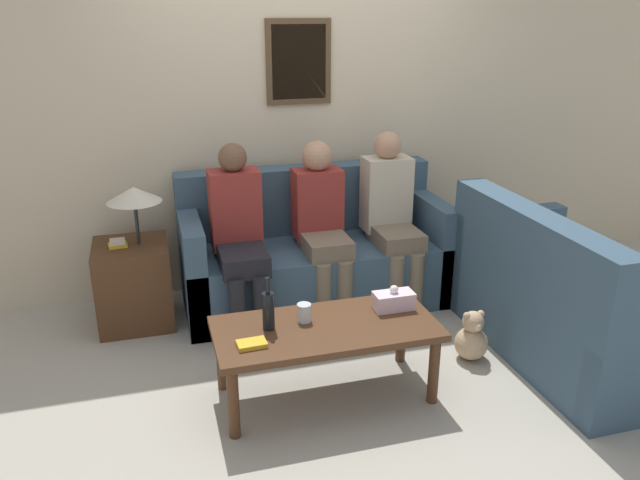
% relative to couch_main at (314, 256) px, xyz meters
% --- Properties ---
extents(ground_plane, '(16.00, 16.00, 0.00)m').
position_rel_couch_main_xyz_m(ground_plane, '(0.00, -0.49, -0.34)').
color(ground_plane, '#ADA899').
extents(wall_back, '(9.00, 0.08, 2.60)m').
position_rel_couch_main_xyz_m(wall_back, '(0.00, 0.43, 0.96)').
color(wall_back, beige).
rests_on(wall_back, ground_plane).
extents(couch_main, '(1.92, 0.82, 0.96)m').
position_rel_couch_main_xyz_m(couch_main, '(0.00, 0.00, 0.00)').
color(couch_main, '#385166').
rests_on(couch_main, ground_plane).
extents(couch_side, '(0.82, 1.58, 0.96)m').
position_rel_couch_main_xyz_m(couch_side, '(1.26, -1.20, 0.00)').
color(couch_side, '#385166').
rests_on(couch_side, ground_plane).
extents(coffee_table, '(1.22, 0.57, 0.44)m').
position_rel_couch_main_xyz_m(coffee_table, '(-0.27, -1.24, 0.05)').
color(coffee_table, '#4C2D19').
rests_on(coffee_table, ground_plane).
extents(side_table_with_lamp, '(0.49, 0.49, 0.97)m').
position_rel_couch_main_xyz_m(side_table_with_lamp, '(-1.28, -0.03, 0.01)').
color(side_table_with_lamp, '#4C2D19').
rests_on(side_table_with_lamp, ground_plane).
extents(wine_bottle, '(0.07, 0.07, 0.30)m').
position_rel_couch_main_xyz_m(wine_bottle, '(-0.58, -1.19, 0.22)').
color(wine_bottle, black).
rests_on(wine_bottle, coffee_table).
extents(drinking_glass, '(0.08, 0.08, 0.10)m').
position_rel_couch_main_xyz_m(drinking_glass, '(-0.37, -1.16, 0.15)').
color(drinking_glass, silver).
rests_on(drinking_glass, coffee_table).
extents(book_stack, '(0.15, 0.11, 0.02)m').
position_rel_couch_main_xyz_m(book_stack, '(-0.70, -1.35, 0.12)').
color(book_stack, gold).
rests_on(book_stack, coffee_table).
extents(tissue_box, '(0.23, 0.12, 0.15)m').
position_rel_couch_main_xyz_m(tissue_box, '(0.16, -1.15, 0.16)').
color(tissue_box, silver).
rests_on(tissue_box, coffee_table).
extents(person_left, '(0.34, 0.62, 1.23)m').
position_rel_couch_main_xyz_m(person_left, '(-0.58, -0.21, 0.33)').
color(person_left, black).
rests_on(person_left, ground_plane).
extents(person_middle, '(0.34, 0.59, 1.21)m').
position_rel_couch_main_xyz_m(person_middle, '(0.02, -0.14, 0.33)').
color(person_middle, '#756651').
rests_on(person_middle, ground_plane).
extents(person_right, '(0.34, 0.59, 1.24)m').
position_rel_couch_main_xyz_m(person_right, '(0.55, -0.13, 0.34)').
color(person_right, '#756651').
rests_on(person_right, ground_plane).
extents(teddy_bear, '(0.21, 0.21, 0.33)m').
position_rel_couch_main_xyz_m(teddy_bear, '(0.71, -1.11, -0.20)').
color(teddy_bear, tan).
rests_on(teddy_bear, ground_plane).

